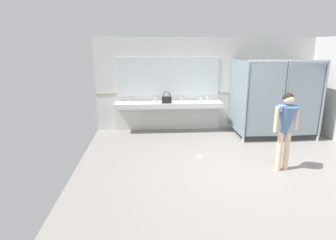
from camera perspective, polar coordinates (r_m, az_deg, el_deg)
The scene contains 11 objects.
ground_plane at distance 6.04m, azimuth 14.10°, elevation -9.92°, with size 6.63×6.55×0.10m, color gray.
wall_back at distance 8.51m, azimuth 8.45°, elevation 7.18°, with size 6.63×0.12×2.64m, color silver.
wall_back_tile_band at distance 8.48m, azimuth 8.48°, elevation 5.31°, with size 6.63×0.01×0.06m, color #9E937F.
vanity_counter at distance 8.19m, azimuth 0.06°, elevation 2.12°, with size 3.02×0.54×0.97m.
mirror_panel at distance 8.23m, azimuth -0.04°, elevation 8.70°, with size 2.92×0.02×1.09m, color silver.
bathroom_stalls at distance 8.11m, azimuth 20.94°, elevation 4.32°, with size 2.04×1.45×2.08m.
person_standing at distance 5.94m, azimuth 22.52°, elevation -0.51°, with size 0.54×0.49×1.56m.
handbag at distance 7.91m, azimuth -0.26°, elevation 4.13°, with size 0.26×0.13×0.33m.
soap_dispenser at distance 8.21m, azimuth 0.20°, elevation 4.41°, with size 0.07×0.07×0.21m.
paper_cup at distance 8.07m, azimuth 6.54°, elevation 3.88°, with size 0.07×0.07×0.11m, color beige.
floor_drain_cover at distance 6.48m, azimuth 6.31°, elevation -7.28°, with size 0.14×0.14×0.01m, color #B7BABF.
Camera 1 is at (-1.81, -5.20, 2.44)m, focal length 30.50 mm.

